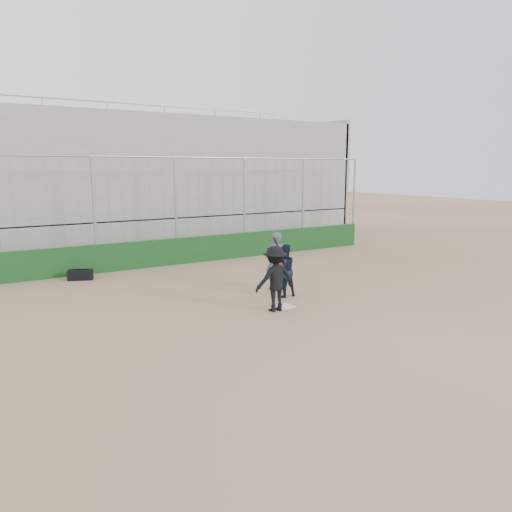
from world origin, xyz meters
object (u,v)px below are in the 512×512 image
batter_at_plate (275,279)px  umpire (276,264)px  catcher_crouched (285,279)px  equipment_bag (80,275)px

batter_at_plate → umpire: batter_at_plate is taller
catcher_crouched → umpire: bearing=71.3°
batter_at_plate → catcher_crouched: size_ratio=1.78×
equipment_bag → catcher_crouched: bearing=-50.9°
umpire → equipment_bag: umpire is taller
batter_at_plate → catcher_crouched: batter_at_plate is taller
catcher_crouched → umpire: umpire is taller
catcher_crouched → batter_at_plate: bearing=-135.6°
batter_at_plate → equipment_bag: size_ratio=2.18×
umpire → equipment_bag: 6.50m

